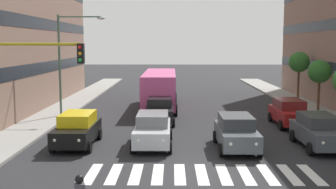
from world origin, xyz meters
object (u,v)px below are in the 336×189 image
at_px(street_tree_2, 320,72).
at_px(street_tree_3, 299,62).
at_px(car_3, 77,129).
at_px(bus_behind_traffic, 160,86).
at_px(street_lamp_right, 67,54).
at_px(car_row2_0, 160,110).
at_px(traffic_light_gantry, 16,87).
at_px(car_1, 236,132).
at_px(car_2, 153,129).
at_px(car_row2_1, 289,112).
at_px(car_0, 319,131).

xyz_separation_m(street_tree_2, street_tree_3, (0.00, -5.33, 0.50)).
relative_size(car_3, bus_behind_traffic, 0.42).
relative_size(bus_behind_traffic, street_lamp_right, 1.46).
distance_m(car_3, car_row2_0, 7.60).
relative_size(car_3, traffic_light_gantry, 0.81).
height_order(traffic_light_gantry, street_tree_3, traffic_light_gantry).
xyz_separation_m(car_1, street_tree_2, (-8.20, -11.72, 2.25)).
relative_size(car_2, bus_behind_traffic, 0.42).
xyz_separation_m(bus_behind_traffic, street_lamp_right, (6.46, 4.23, 2.74)).
bearing_deg(car_row2_1, car_1, 54.39).
height_order(car_row2_1, traffic_light_gantry, traffic_light_gantry).
bearing_deg(street_tree_2, car_2, 41.82).
xyz_separation_m(car_2, car_row2_0, (-0.18, -6.46, 0.00)).
relative_size(car_row2_1, street_lamp_right, 0.62).
bearing_deg(bus_behind_traffic, street_tree_2, 173.18).
height_order(car_row2_1, street_lamp_right, street_lamp_right).
xyz_separation_m(car_2, car_3, (3.95, -0.07, 0.00)).
bearing_deg(car_row2_1, street_tree_2, -124.26).
relative_size(car_0, car_1, 1.00).
height_order(bus_behind_traffic, street_tree_2, street_tree_2).
bearing_deg(street_tree_2, car_3, 34.01).
height_order(car_2, street_lamp_right, street_lamp_right).
relative_size(bus_behind_traffic, street_tree_2, 2.68).
height_order(car_0, car_1, same).
distance_m(car_2, street_tree_2, 16.86).
xyz_separation_m(car_0, street_tree_3, (-3.93, -16.78, 2.75)).
distance_m(car_0, bus_behind_traffic, 15.52).
height_order(car_2, car_row2_1, same).
distance_m(car_0, street_tree_3, 17.45).
distance_m(car_1, street_tree_2, 14.48).
xyz_separation_m(car_3, car_row2_0, (-4.13, -6.38, 0.00)).
xyz_separation_m(car_1, car_2, (4.25, -0.58, 0.00)).
height_order(car_row2_1, bus_behind_traffic, bus_behind_traffic).
relative_size(car_3, car_row2_1, 1.00).
xyz_separation_m(car_0, car_row2_1, (-0.12, -5.86, 0.00)).
bearing_deg(street_lamp_right, car_0, 149.84).
bearing_deg(car_3, car_2, 178.95).
relative_size(car_row2_1, street_tree_2, 1.13).
relative_size(car_2, car_row2_1, 1.00).
height_order(car_1, car_row2_0, same).
distance_m(car_1, street_tree_3, 19.12).
relative_size(car_0, car_row2_1, 1.00).
relative_size(car_0, car_2, 1.00).
relative_size(car_row2_1, street_tree_3, 1.00).
height_order(car_3, street_tree_2, street_tree_2).
xyz_separation_m(bus_behind_traffic, street_tree_3, (-12.44, -3.84, 1.77)).
bearing_deg(car_row2_1, street_tree_3, -109.19).
relative_size(car_2, car_3, 1.00).
height_order(street_lamp_right, street_tree_2, street_lamp_right).
bearing_deg(car_3, car_row2_1, -156.49).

